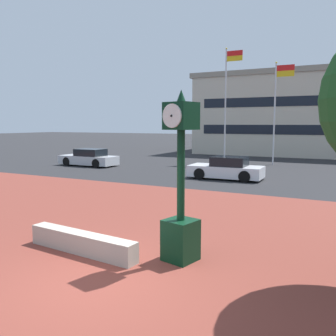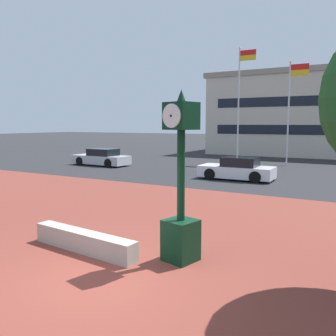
# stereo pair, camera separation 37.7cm
# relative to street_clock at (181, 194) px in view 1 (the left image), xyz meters

# --- Properties ---
(ground_plane) EXTENTS (200.00, 200.00, 0.00)m
(ground_plane) POSITION_rel_street_clock_xyz_m (-1.00, -1.77, -1.56)
(ground_plane) COLOR #262628
(plaza_brick_paving) EXTENTS (44.00, 14.28, 0.01)m
(plaza_brick_paving) POSITION_rel_street_clock_xyz_m (-1.00, 1.37, -1.55)
(plaza_brick_paving) COLOR brown
(plaza_brick_paving) RESTS_ON ground
(planter_wall) EXTENTS (3.22, 0.70, 0.50)m
(planter_wall) POSITION_rel_street_clock_xyz_m (-2.36, -0.65, -1.31)
(planter_wall) COLOR #ADA393
(planter_wall) RESTS_ON ground
(street_clock) EXTENTS (0.82, 0.82, 3.89)m
(street_clock) POSITION_rel_street_clock_xyz_m (0.00, 0.00, 0.00)
(street_clock) COLOR black
(street_clock) RESTS_ON ground
(car_street_near) EXTENTS (4.20, 1.95, 1.28)m
(car_street_near) POSITION_rel_street_clock_xyz_m (-2.86, 12.46, -0.99)
(car_street_near) COLOR silver
(car_street_near) RESTS_ON ground
(car_street_mid) EXTENTS (4.57, 1.90, 1.28)m
(car_street_mid) POSITION_rel_street_clock_xyz_m (-14.16, 14.11, -0.99)
(car_street_mid) COLOR #B7BABF
(car_street_mid) RESTS_ON ground
(flagpole_primary) EXTENTS (1.38, 0.14, 9.14)m
(flagpole_primary) POSITION_rel_street_clock_xyz_m (-5.67, 21.06, 3.64)
(flagpole_primary) COLOR silver
(flagpole_primary) RESTS_ON ground
(flagpole_secondary) EXTENTS (1.39, 0.14, 7.77)m
(flagpole_secondary) POSITION_rel_street_clock_xyz_m (-1.75, 21.06, 2.94)
(flagpole_secondary) COLOR silver
(flagpole_secondary) RESTS_ON ground
(civic_building) EXTENTS (27.31, 13.32, 8.31)m
(civic_building) POSITION_rel_street_clock_xyz_m (1.91, 34.15, 2.61)
(civic_building) COLOR beige
(civic_building) RESTS_ON ground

